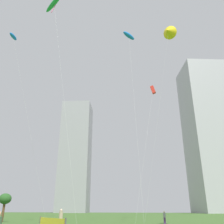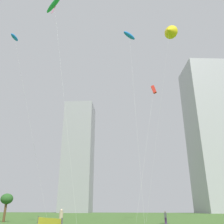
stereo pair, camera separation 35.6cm
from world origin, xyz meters
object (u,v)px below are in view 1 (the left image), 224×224
at_px(person_standing_4, 164,216).
at_px(kite_flying_1, 54,3).
at_px(kite_flying_5, 153,90).
at_px(person_standing_3, 61,217).
at_px(kite_flying_3, 169,31).
at_px(kite_flying_2, 129,36).
at_px(kite_flying_0, 13,37).
at_px(distant_highrise_0, 209,133).
at_px(distant_highrise_1, 76,155).
at_px(park_tree_0, 5,200).

bearing_deg(person_standing_4, kite_flying_1, 9.35).
bearing_deg(person_standing_4, kite_flying_5, 7.71).
xyz_separation_m(person_standing_3, kite_flying_3, (13.49, 14.66, 33.45)).
distance_m(person_standing_3, kite_flying_1, 30.61).
bearing_deg(kite_flying_2, kite_flying_3, 47.49).
bearing_deg(kite_flying_1, kite_flying_2, 34.01).
bearing_deg(kite_flying_1, kite_flying_5, 38.00).
bearing_deg(kite_flying_3, kite_flying_5, -133.49).
bearing_deg(kite_flying_0, kite_flying_2, -1.77).
height_order(kite_flying_1, distant_highrise_0, distant_highrise_0).
bearing_deg(kite_flying_2, kite_flying_0, 178.23).
height_order(person_standing_3, distant_highrise_1, distant_highrise_1).
height_order(person_standing_4, kite_flying_3, kite_flying_3).
bearing_deg(distant_highrise_1, distant_highrise_0, -10.88).
relative_size(person_standing_3, kite_flying_0, 0.05).
relative_size(kite_flying_0, kite_flying_3, 0.94).
xyz_separation_m(person_standing_3, kite_flying_5, (9.83, 10.80, 18.96)).
height_order(kite_flying_5, distant_highrise_0, distant_highrise_0).
distance_m(kite_flying_1, kite_flying_5, 20.70).
relative_size(person_standing_3, distant_highrise_0, 0.02).
bearing_deg(distant_highrise_1, kite_flying_3, -70.58).
height_order(person_standing_3, kite_flying_3, kite_flying_3).
bearing_deg(kite_flying_3, person_standing_4, -132.59).
distance_m(park_tree_0, distant_highrise_0, 122.21).
bearing_deg(kite_flying_0, kite_flying_3, 12.61).
xyz_separation_m(park_tree_0, distant_highrise_1, (-31.37, 105.44, 29.85)).
relative_size(person_standing_3, park_tree_0, 0.44).
bearing_deg(park_tree_0, kite_flying_0, -144.06).
bearing_deg(kite_flying_2, distant_highrise_0, 75.80).
distance_m(person_standing_4, park_tree_0, 24.38).
bearing_deg(kite_flying_3, kite_flying_0, -167.39).
bearing_deg(distant_highrise_0, kite_flying_0, -131.32).
bearing_deg(person_standing_4, distant_highrise_1, -90.51).
height_order(person_standing_4, distant_highrise_0, distant_highrise_0).
relative_size(kite_flying_5, distant_highrise_1, 0.31).
bearing_deg(kite_flying_2, person_standing_3, -132.71).
bearing_deg(person_standing_3, kite_flying_1, 27.51).
xyz_separation_m(kite_flying_0, distant_highrise_0, (50.58, 107.36, 8.20)).
xyz_separation_m(kite_flying_3, distant_highrise_0, (20.52, 100.63, 7.26)).
height_order(kite_flying_0, kite_flying_2, kite_flying_0).
relative_size(kite_flying_3, distant_highrise_1, 0.55).
xyz_separation_m(kite_flying_3, park_tree_0, (-27.55, -4.91, -31.29)).
height_order(person_standing_4, kite_flying_2, kite_flying_2).
height_order(person_standing_3, kite_flying_1, kite_flying_1).
bearing_deg(kite_flying_5, kite_flying_2, -131.42).
distance_m(kite_flying_5, distant_highrise_1, 118.84).
distance_m(kite_flying_1, park_tree_0, 31.52).
xyz_separation_m(kite_flying_1, park_tree_0, (-10.28, 9.59, -28.21)).
height_order(park_tree_0, distant_highrise_0, distant_highrise_0).
distance_m(person_standing_3, kite_flying_0, 37.34).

